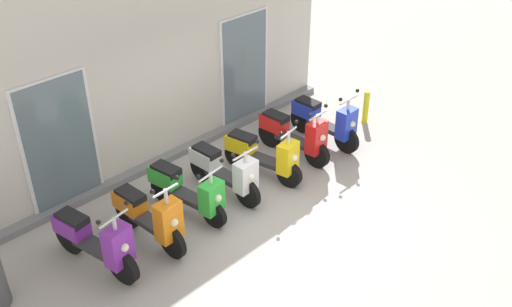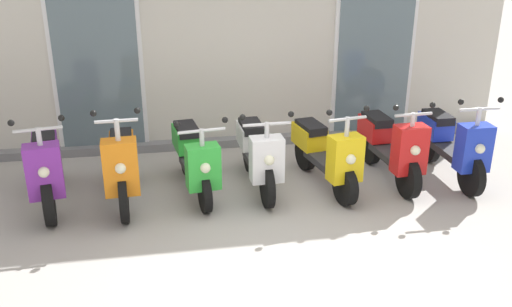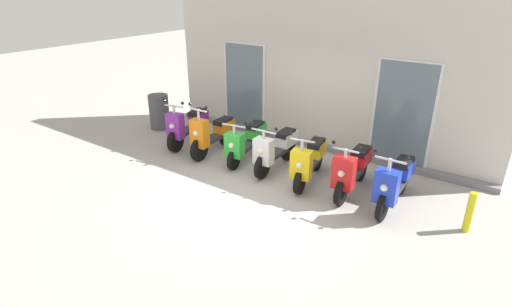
{
  "view_description": "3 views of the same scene",
  "coord_description": "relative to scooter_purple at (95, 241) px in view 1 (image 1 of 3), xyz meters",
  "views": [
    {
      "loc": [
        -5.53,
        -5.21,
        5.95
      ],
      "look_at": [
        0.5,
        0.73,
        0.67
      ],
      "focal_mm": 41.26,
      "sensor_mm": 36.0,
      "label": 1
    },
    {
      "loc": [
        -1.15,
        -5.4,
        3.03
      ],
      "look_at": [
        -0.08,
        0.83,
        0.52
      ],
      "focal_mm": 39.02,
      "sensor_mm": 36.0,
      "label": 2
    },
    {
      "loc": [
        4.07,
        -5.68,
        3.76
      ],
      "look_at": [
        -0.16,
        0.39,
        0.53
      ],
      "focal_mm": 28.06,
      "sensor_mm": 36.0,
      "label": 3
    }
  ],
  "objects": [
    {
      "name": "scooter_white",
      "position": [
        2.53,
        0.03,
        0.0
      ],
      "size": [
        0.63,
        1.62,
        1.15
      ],
      "color": "black",
      "rests_on": "ground_plane"
    },
    {
      "name": "scooter_green",
      "position": [
        1.73,
        0.05,
        -0.01
      ],
      "size": [
        0.62,
        1.59,
        1.12
      ],
      "color": "black",
      "rests_on": "ground_plane"
    },
    {
      "name": "scooter_purple",
      "position": [
        0.0,
        0.0,
        0.0
      ],
      "size": [
        0.63,
        1.64,
        1.24
      ],
      "color": "black",
      "rests_on": "ground_plane"
    },
    {
      "name": "scooter_orange",
      "position": [
        0.88,
        -0.1,
        0.02
      ],
      "size": [
        0.52,
        1.6,
        1.31
      ],
      "color": "black",
      "rests_on": "ground_plane"
    },
    {
      "name": "ground_plane",
      "position": [
        2.56,
        -0.93,
        -0.48
      ],
      "size": [
        40.0,
        40.0,
        0.0
      ],
      "primitive_type": "plane",
      "color": "#A8A39E"
    },
    {
      "name": "scooter_blue",
      "position": [
        5.07,
        -0.09,
        0.01
      ],
      "size": [
        0.58,
        1.65,
        1.24
      ],
      "color": "black",
      "rests_on": "ground_plane"
    },
    {
      "name": "scooter_yellow",
      "position": [
        3.37,
        -0.07,
        -0.02
      ],
      "size": [
        0.63,
        1.6,
        1.2
      ],
      "color": "black",
      "rests_on": "ground_plane"
    },
    {
      "name": "curb_bollard",
      "position": [
        6.31,
        -0.18,
        -0.13
      ],
      "size": [
        0.12,
        0.12,
        0.7
      ],
      "primitive_type": "cylinder",
      "color": "yellow",
      "rests_on": "ground_plane"
    },
    {
      "name": "scooter_red",
      "position": [
        4.26,
        -0.02,
        0.0
      ],
      "size": [
        0.54,
        1.64,
        1.19
      ],
      "color": "black",
      "rests_on": "ground_plane"
    },
    {
      "name": "storefront_facade",
      "position": [
        2.56,
        1.81,
        1.55
      ],
      "size": [
        8.17,
        0.5,
        4.2
      ],
      "color": "beige",
      "rests_on": "ground_plane"
    }
  ]
}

